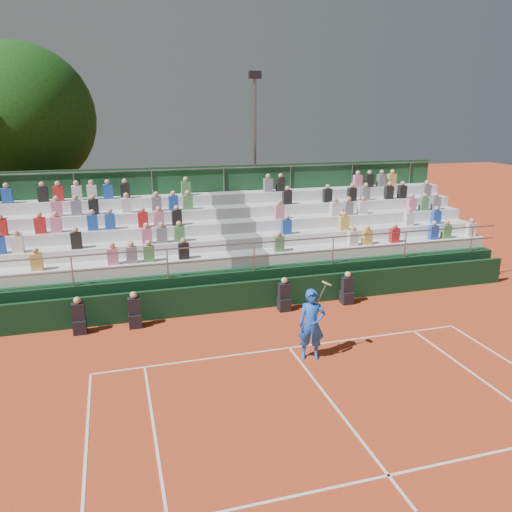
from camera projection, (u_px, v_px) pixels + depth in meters
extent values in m
plane|color=#C64521|center=(289.00, 348.00, 14.42)|extent=(90.00, 90.00, 0.00)
cube|color=white|center=(289.00, 348.00, 14.42)|extent=(11.00, 0.06, 0.01)
cube|color=white|center=(337.00, 408.00, 11.47)|extent=(0.06, 6.40, 0.01)
cube|color=white|center=(388.00, 475.00, 9.36)|extent=(8.22, 0.06, 0.01)
cube|color=black|center=(258.00, 294.00, 17.24)|extent=(20.00, 0.15, 1.00)
cube|color=black|center=(80.00, 326.00, 15.34)|extent=(0.40, 0.40, 0.44)
cube|color=black|center=(78.00, 312.00, 15.21)|extent=(0.38, 0.25, 0.55)
sphere|color=tan|center=(77.00, 300.00, 15.10)|extent=(0.22, 0.22, 0.22)
cube|color=black|center=(135.00, 320.00, 15.78)|extent=(0.40, 0.40, 0.44)
cube|color=black|center=(134.00, 306.00, 15.65)|extent=(0.38, 0.25, 0.55)
sphere|color=tan|center=(133.00, 295.00, 15.54)|extent=(0.22, 0.22, 0.22)
cube|color=black|center=(284.00, 304.00, 17.11)|extent=(0.40, 0.40, 0.44)
cube|color=black|center=(284.00, 291.00, 16.98)|extent=(0.38, 0.25, 0.55)
sphere|color=tan|center=(284.00, 281.00, 16.87)|extent=(0.22, 0.22, 0.22)
cube|color=black|center=(347.00, 297.00, 17.74)|extent=(0.40, 0.40, 0.44)
cube|color=black|center=(347.00, 285.00, 17.60)|extent=(0.38, 0.25, 0.55)
sphere|color=tan|center=(348.00, 274.00, 17.50)|extent=(0.22, 0.22, 0.22)
cube|color=black|center=(237.00, 266.00, 20.07)|extent=(20.00, 5.20, 1.20)
cube|color=silver|center=(95.00, 270.00, 16.88)|extent=(9.30, 0.85, 0.42)
cube|color=silver|center=(378.00, 247.00, 19.72)|extent=(9.30, 0.85, 0.42)
cube|color=slate|center=(248.00, 258.00, 18.30)|extent=(1.40, 0.85, 0.42)
cube|color=silver|center=(95.00, 252.00, 17.55)|extent=(9.30, 0.85, 0.42)
cube|color=silver|center=(368.00, 232.00, 20.39)|extent=(9.30, 0.85, 0.42)
cube|color=slate|center=(242.00, 241.00, 18.97)|extent=(1.40, 0.85, 0.42)
cube|color=silver|center=(94.00, 235.00, 18.21)|extent=(9.30, 0.85, 0.42)
cube|color=silver|center=(359.00, 218.00, 21.06)|extent=(9.30, 0.85, 0.42)
cube|color=slate|center=(236.00, 226.00, 19.64)|extent=(1.40, 0.85, 0.42)
cube|color=silver|center=(94.00, 219.00, 18.88)|extent=(9.30, 0.85, 0.42)
cube|color=silver|center=(350.00, 205.00, 21.73)|extent=(9.30, 0.85, 0.42)
cube|color=slate|center=(231.00, 211.00, 20.30)|extent=(1.40, 0.85, 0.42)
cube|color=silver|center=(93.00, 204.00, 19.55)|extent=(9.30, 0.85, 0.42)
cube|color=silver|center=(342.00, 192.00, 22.40)|extent=(9.30, 0.85, 0.42)
cube|color=slate|center=(226.00, 198.00, 20.97)|extent=(1.40, 0.85, 0.42)
cube|color=#1A4526|center=(224.00, 216.00, 21.70)|extent=(20.00, 0.12, 4.40)
cylinder|color=gray|center=(254.00, 243.00, 17.27)|extent=(20.00, 0.05, 0.05)
cylinder|color=gray|center=(224.00, 168.00, 21.03)|extent=(20.00, 0.05, 0.05)
cube|color=gold|center=(37.00, 262.00, 16.13)|extent=(0.36, 0.24, 0.56)
cube|color=pink|center=(113.00, 256.00, 16.77)|extent=(0.36, 0.24, 0.56)
cube|color=slate|center=(132.00, 255.00, 16.93)|extent=(0.36, 0.24, 0.56)
cube|color=#4C8C4C|center=(149.00, 254.00, 17.08)|extent=(0.36, 0.24, 0.56)
cube|color=black|center=(184.00, 251.00, 17.40)|extent=(0.36, 0.24, 0.56)
cube|color=silver|center=(18.00, 244.00, 16.63)|extent=(0.36, 0.24, 0.56)
cube|color=black|center=(76.00, 241.00, 17.12)|extent=(0.36, 0.24, 0.56)
cube|color=pink|center=(147.00, 236.00, 17.76)|extent=(0.36, 0.24, 0.56)
cube|color=slate|center=(162.00, 235.00, 17.90)|extent=(0.36, 0.24, 0.56)
cube|color=#4C8C4C|center=(179.00, 234.00, 18.06)|extent=(0.36, 0.24, 0.56)
cube|color=red|center=(1.00, 228.00, 17.14)|extent=(0.36, 0.24, 0.56)
cube|color=red|center=(40.00, 226.00, 17.47)|extent=(0.36, 0.24, 0.56)
cube|color=pink|center=(56.00, 225.00, 17.61)|extent=(0.36, 0.24, 0.56)
cube|color=#1E4CB2|center=(93.00, 223.00, 17.94)|extent=(0.36, 0.24, 0.56)
cube|color=#1E4CB2|center=(110.00, 222.00, 18.10)|extent=(0.36, 0.24, 0.56)
cube|color=red|center=(143.00, 220.00, 18.41)|extent=(0.36, 0.24, 0.56)
cube|color=pink|center=(159.00, 219.00, 18.56)|extent=(0.36, 0.24, 0.56)
cube|color=black|center=(177.00, 218.00, 18.74)|extent=(0.36, 0.24, 0.56)
cube|color=pink|center=(57.00, 209.00, 18.28)|extent=(0.36, 0.24, 0.56)
cube|color=slate|center=(76.00, 208.00, 18.46)|extent=(0.36, 0.24, 0.56)
cube|color=black|center=(94.00, 207.00, 18.62)|extent=(0.36, 0.24, 0.56)
cube|color=silver|center=(127.00, 205.00, 18.94)|extent=(0.36, 0.24, 0.56)
cube|color=slate|center=(157.00, 204.00, 19.24)|extent=(0.36, 0.24, 0.56)
cube|color=#1E4CB2|center=(173.00, 203.00, 19.41)|extent=(0.36, 0.24, 0.56)
cube|color=#4C8C4C|center=(188.00, 202.00, 19.56)|extent=(0.36, 0.24, 0.56)
cube|color=#1E4CB2|center=(7.00, 196.00, 18.48)|extent=(0.36, 0.24, 0.56)
cube|color=black|center=(43.00, 194.00, 18.80)|extent=(0.36, 0.24, 0.56)
cube|color=red|center=(58.00, 194.00, 18.95)|extent=(0.36, 0.24, 0.56)
cube|color=silver|center=(77.00, 193.00, 19.13)|extent=(0.36, 0.24, 0.56)
cube|color=silver|center=(92.00, 192.00, 19.27)|extent=(0.36, 0.24, 0.56)
cube|color=#1E4CB2|center=(108.00, 192.00, 19.43)|extent=(0.36, 0.24, 0.56)
cube|color=black|center=(125.00, 191.00, 19.61)|extent=(0.36, 0.24, 0.56)
cube|color=#4C8C4C|center=(186.00, 188.00, 20.24)|extent=(0.36, 0.24, 0.56)
cube|color=#4C8C4C|center=(279.00, 244.00, 18.33)|extent=(0.36, 0.24, 0.56)
cube|color=silver|center=(353.00, 238.00, 19.13)|extent=(0.36, 0.24, 0.56)
cube|color=gold|center=(367.00, 237.00, 19.29)|extent=(0.36, 0.24, 0.56)
cube|color=red|center=(394.00, 235.00, 19.61)|extent=(0.36, 0.24, 0.56)
cube|color=#1E4CB2|center=(433.00, 232.00, 20.08)|extent=(0.36, 0.24, 0.56)
cube|color=#4C8C4C|center=(446.00, 231.00, 20.24)|extent=(0.36, 0.24, 0.56)
cube|color=silver|center=(471.00, 230.00, 20.56)|extent=(0.36, 0.24, 0.56)
cube|color=#1E4CB2|center=(286.00, 227.00, 19.16)|extent=(0.36, 0.24, 0.56)
cube|color=gold|center=(344.00, 223.00, 19.80)|extent=(0.36, 0.24, 0.56)
cube|color=silver|center=(409.00, 219.00, 20.59)|extent=(0.36, 0.24, 0.56)
cube|color=#1E4CB2|center=(436.00, 217.00, 20.93)|extent=(0.36, 0.24, 0.56)
cube|color=pink|center=(279.00, 212.00, 19.82)|extent=(0.36, 0.24, 0.56)
cube|color=silver|center=(335.00, 209.00, 20.46)|extent=(0.36, 0.24, 0.56)
cube|color=slate|center=(348.00, 208.00, 20.63)|extent=(0.36, 0.24, 0.56)
cube|color=silver|center=(362.00, 207.00, 20.80)|extent=(0.36, 0.24, 0.56)
cube|color=pink|center=(411.00, 205.00, 21.42)|extent=(0.36, 0.24, 0.56)
cube|color=#4C8C4C|center=(424.00, 204.00, 21.58)|extent=(0.36, 0.24, 0.56)
cube|color=slate|center=(436.00, 203.00, 21.74)|extent=(0.36, 0.24, 0.56)
cube|color=black|center=(287.00, 197.00, 20.66)|extent=(0.36, 0.24, 0.56)
cube|color=black|center=(327.00, 196.00, 21.14)|extent=(0.36, 0.24, 0.56)
cube|color=black|center=(352.00, 194.00, 21.44)|extent=(0.36, 0.24, 0.56)
cube|color=slate|center=(365.00, 194.00, 21.62)|extent=(0.36, 0.24, 0.56)
cube|color=black|center=(389.00, 193.00, 21.92)|extent=(0.36, 0.24, 0.56)
cube|color=black|center=(402.00, 192.00, 22.10)|extent=(0.36, 0.24, 0.56)
cube|color=slate|center=(426.00, 191.00, 22.42)|extent=(0.36, 0.24, 0.56)
cube|color=slate|center=(268.00, 185.00, 21.18)|extent=(0.36, 0.24, 0.56)
cube|color=black|center=(281.00, 185.00, 21.33)|extent=(0.36, 0.24, 0.56)
cube|color=pink|center=(358.00, 181.00, 22.29)|extent=(0.36, 0.24, 0.56)
cube|color=black|center=(369.00, 181.00, 22.45)|extent=(0.36, 0.24, 0.56)
cube|color=slate|center=(381.00, 180.00, 22.61)|extent=(0.36, 0.24, 0.56)
cube|color=gold|center=(392.00, 180.00, 22.75)|extent=(0.36, 0.24, 0.56)
imported|color=blue|center=(312.00, 325.00, 13.57)|extent=(0.84, 0.68, 2.00)
cylinder|color=gray|center=(321.00, 294.00, 13.40)|extent=(0.26, 0.03, 0.51)
cylinder|color=#E5D866|center=(327.00, 283.00, 13.36)|extent=(0.26, 0.28, 0.14)
cylinder|color=#3A2815|center=(33.00, 215.00, 23.93)|extent=(0.50, 0.50, 3.67)
sphere|color=#0F350E|center=(21.00, 118.00, 22.68)|extent=(6.60, 6.60, 6.60)
cylinder|color=gray|center=(255.00, 164.00, 25.07)|extent=(0.16, 0.16, 8.11)
cube|color=black|center=(255.00, 75.00, 23.89)|extent=(0.60, 0.25, 0.35)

